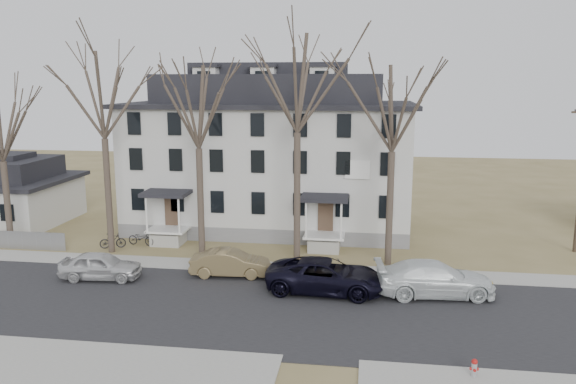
# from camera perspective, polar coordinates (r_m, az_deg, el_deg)

# --- Properties ---
(ground) EXTENTS (120.00, 120.00, 0.00)m
(ground) POSITION_cam_1_polar(r_m,az_deg,el_deg) (25.80, -4.16, -13.50)
(ground) COLOR olive
(ground) RESTS_ON ground
(main_road) EXTENTS (120.00, 10.00, 0.04)m
(main_road) POSITION_cam_1_polar(r_m,az_deg,el_deg) (27.60, -3.27, -11.79)
(main_road) COLOR #27272A
(main_road) RESTS_ON ground
(far_sidewalk) EXTENTS (120.00, 2.00, 0.08)m
(far_sidewalk) POSITION_cam_1_polar(r_m,az_deg,el_deg) (33.11, -1.22, -7.79)
(far_sidewalk) COLOR #A09F97
(far_sidewalk) RESTS_ON ground
(near_sidewalk_left) EXTENTS (20.00, 5.00, 0.08)m
(near_sidewalk_left) POSITION_cam_1_polar(r_m,az_deg,el_deg) (24.64, -26.15, -15.93)
(near_sidewalk_left) COLOR #A09F97
(near_sidewalk_left) RESTS_ON ground
(yellow_curb) EXTENTS (14.00, 0.25, 0.06)m
(yellow_curb) POSITION_cam_1_polar(r_m,az_deg,el_deg) (31.87, 7.53, -8.66)
(yellow_curb) COLOR gold
(yellow_curb) RESTS_ON ground
(boarding_house) EXTENTS (20.80, 12.36, 12.05)m
(boarding_house) POSITION_cam_1_polar(r_m,az_deg,el_deg) (41.81, -1.76, 3.77)
(boarding_house) COLOR slate
(boarding_house) RESTS_ON ground
(small_house) EXTENTS (8.70, 8.70, 5.00)m
(small_house) POSITION_cam_1_polar(r_m,az_deg,el_deg) (48.15, -26.33, -0.18)
(small_house) COLOR beige
(small_house) RESTS_ON ground
(tree_far_left) EXTENTS (8.40, 8.40, 13.72)m
(tree_far_left) POSITION_cam_1_polar(r_m,az_deg,el_deg) (36.44, -18.41, 9.96)
(tree_far_left) COLOR #473B31
(tree_far_left) RESTS_ON ground
(tree_mid_left) EXTENTS (7.80, 7.80, 12.74)m
(tree_mid_left) POSITION_cam_1_polar(r_m,az_deg,el_deg) (34.24, -9.18, 9.10)
(tree_mid_left) COLOR #473B31
(tree_mid_left) RESTS_ON ground
(tree_center) EXTENTS (9.00, 9.00, 14.70)m
(tree_center) POSITION_cam_1_polar(r_m,az_deg,el_deg) (32.96, 0.97, 11.74)
(tree_center) COLOR #473B31
(tree_center) RESTS_ON ground
(tree_mid_right) EXTENTS (7.80, 7.80, 12.74)m
(tree_mid_right) POSITION_cam_1_polar(r_m,az_deg,el_deg) (32.75, 10.67, 8.96)
(tree_mid_right) COLOR #473B31
(tree_mid_right) RESTS_ON ground
(car_silver) EXTENTS (4.57, 2.16, 1.51)m
(car_silver) POSITION_cam_1_polar(r_m,az_deg,el_deg) (32.82, -18.50, -7.17)
(car_silver) COLOR silver
(car_silver) RESTS_ON ground
(car_tan) EXTENTS (4.54, 1.87, 1.46)m
(car_tan) POSITION_cam_1_polar(r_m,az_deg,el_deg) (31.83, -5.88, -7.25)
(car_tan) COLOR brown
(car_tan) RESTS_ON ground
(car_navy) EXTENTS (6.31, 3.20, 1.71)m
(car_navy) POSITION_cam_1_polar(r_m,az_deg,el_deg) (29.37, 3.90, -8.56)
(car_navy) COLOR black
(car_navy) RESTS_ON ground
(car_white) EXTENTS (6.27, 3.16, 1.75)m
(car_white) POSITION_cam_1_polar(r_m,az_deg,el_deg) (29.80, 14.67, -8.58)
(car_white) COLOR white
(car_white) RESTS_ON ground
(bicycle_left) EXTENTS (1.97, 0.96, 0.99)m
(bicycle_left) POSITION_cam_1_polar(r_m,az_deg,el_deg) (38.64, -14.70, -4.61)
(bicycle_left) COLOR black
(bicycle_left) RESTS_ON ground
(bicycle_right) EXTENTS (1.72, 1.05, 1.00)m
(bicycle_right) POSITION_cam_1_polar(r_m,az_deg,el_deg) (38.51, -17.38, -4.80)
(bicycle_right) COLOR black
(bicycle_right) RESTS_ON ground
(fire_hydrant) EXTENTS (0.32, 0.30, 0.76)m
(fire_hydrant) POSITION_cam_1_polar(r_m,az_deg,el_deg) (22.68, 18.39, -16.65)
(fire_hydrant) COLOR #B7B7BA
(fire_hydrant) RESTS_ON ground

